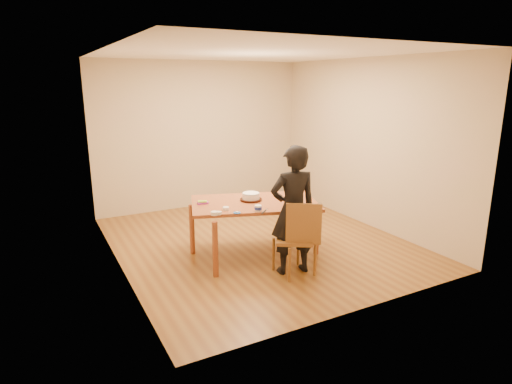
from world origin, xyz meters
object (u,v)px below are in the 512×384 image
dining_table (254,203)px  person (293,210)px  dining_chair (294,239)px  cake_plate (251,200)px  cake (251,196)px

dining_table → person: (0.15, -0.73, 0.08)m
dining_table → dining_chair: size_ratio=3.85×
dining_table → cake_plate: 0.09m
dining_table → dining_chair: 0.84m
dining_chair → cake_plate: (-0.16, 0.86, 0.31)m
dining_table → cake: size_ratio=7.16×
cake_plate → person: (0.16, -0.82, 0.04)m
cake → person: 0.83m
dining_chair → cake: 0.95m
dining_table → dining_chair: (0.15, -0.78, -0.28)m
cake → person: bearing=-79.1°
dining_chair → person: bearing=122.0°
cake_plate → person: person is taller
dining_chair → cake: size_ratio=1.86×
person → cake: bearing=-69.7°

